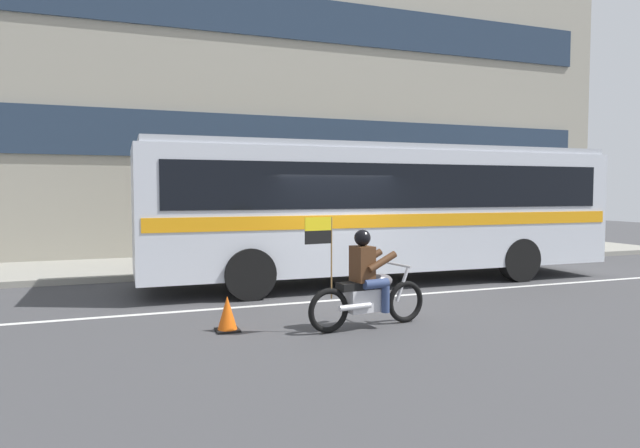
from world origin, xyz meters
The scene contains 8 objects.
ground_plane centered at (0.00, 0.00, 0.00)m, with size 60.00×60.00×0.00m, color #3D3D3F.
sidewalk_curb centered at (0.00, 5.10, 0.07)m, with size 28.00×3.80×0.15m, color gray.
lane_center_stripe centered at (0.00, -0.60, 0.00)m, with size 26.60×0.14×0.01m, color silver.
office_building_facade centered at (0.00, 7.39, 5.62)m, with size 28.00×0.89×11.22m.
transit_bus centered at (1.63, 1.19, 1.88)m, with size 11.31×2.70×3.22m.
motorcycle_with_rider centered at (-0.63, -2.82, 0.67)m, with size 2.18×0.68×1.78m.
fire_hydrant centered at (4.70, 4.10, 0.52)m, with size 0.22×0.30×0.75m.
traffic_cone centered at (-2.75, -2.26, 0.26)m, with size 0.36×0.36×0.55m.
Camera 1 is at (-4.35, -10.70, 2.16)m, focal length 31.10 mm.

